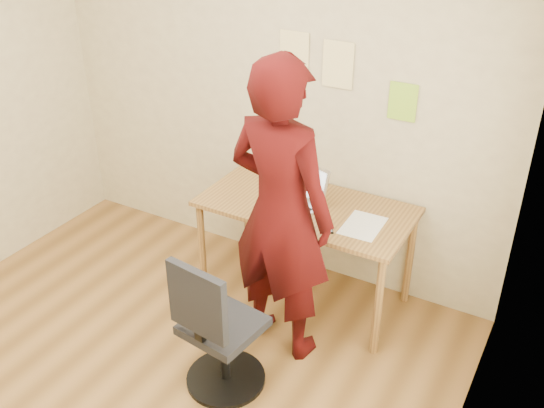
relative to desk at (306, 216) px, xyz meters
The scene contains 10 objects.
room 1.62m from the desk, 109.63° to the right, with size 3.58×3.58×2.78m.
desk is the anchor object (origin of this frame).
laptop 0.16m from the desk, 160.77° to the right, with size 0.43×0.40×0.26m.
paper_sheet 0.44m from the desk, ahead, with size 0.23×0.32×0.00m, color white.
phone 0.34m from the desk, 40.33° to the right, with size 0.12×0.14×0.01m.
wall_note_left 1.07m from the desk, 129.39° to the left, with size 0.21×0.00×0.30m, color #FDE597.
wall_note_mid 1.00m from the desk, 86.91° to the left, with size 0.21×0.00×0.30m, color #FDE597.
wall_note_right 0.97m from the desk, 37.63° to the left, with size 0.18×0.00×0.24m, color #9EDA31.
office_chair 1.06m from the desk, 92.01° to the right, with size 0.47×0.47×0.91m.
person 0.57m from the desk, 81.33° to the right, with size 0.69×0.45×1.88m, color #370707.
Camera 1 is at (2.01, -1.76, 2.69)m, focal length 40.00 mm.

